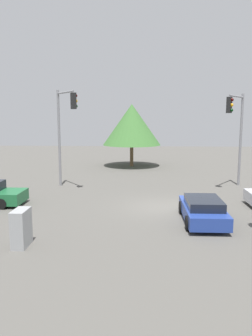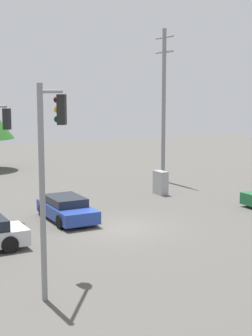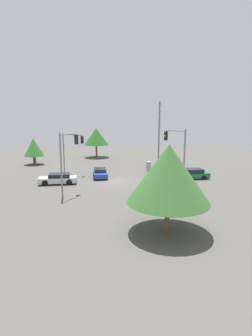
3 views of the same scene
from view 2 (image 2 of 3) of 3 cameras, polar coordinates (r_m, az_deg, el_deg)
The scene contains 5 objects.
ground_plane at distance 24.65m, azimuth -0.83°, elevation -6.62°, with size 80.00×80.00×0.00m, color #54514C.
sedan_blue at distance 26.00m, azimuth -6.58°, elevation -4.51°, with size 4.16×1.94×1.20m.
traffic_signal_main at distance 16.56m, azimuth -8.43°, elevation 1.64°, with size 2.49×1.81×6.69m.
utility_pole_tall at distance 36.55m, azimuth 4.20°, elevation 7.29°, with size 2.20×0.28×10.70m.
electrical_cabinet at distance 32.32m, azimuth 3.85°, elevation -1.64°, with size 1.05×0.53×1.47m, color #9EA0A3.
Camera 2 is at (-21.17, 10.85, 6.47)m, focal length 55.00 mm.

